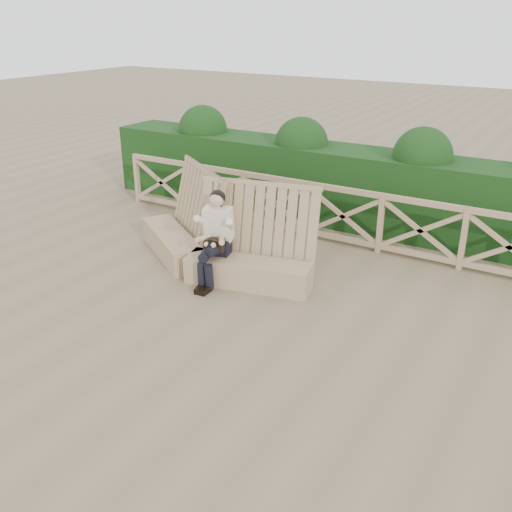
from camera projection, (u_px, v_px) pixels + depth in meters
The scene contains 5 objects.
ground at pixel (239, 325), 7.89m from camera, with size 60.00×60.00×0.00m, color #716146.
bench at pixel (211, 246), 9.51m from camera, with size 3.78×1.76×1.56m.
woman at pixel (215, 235), 8.93m from camera, with size 0.53×0.97×1.48m.
guardrail at pixel (343, 216), 10.41m from camera, with size 10.10×0.09×1.10m.
hedge at pixel (368, 190), 11.28m from camera, with size 12.00×1.20×1.50m, color black.
Camera 1 is at (3.78, -5.74, 3.99)m, focal length 40.00 mm.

